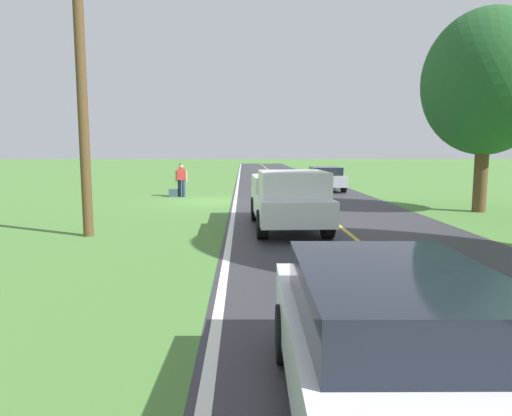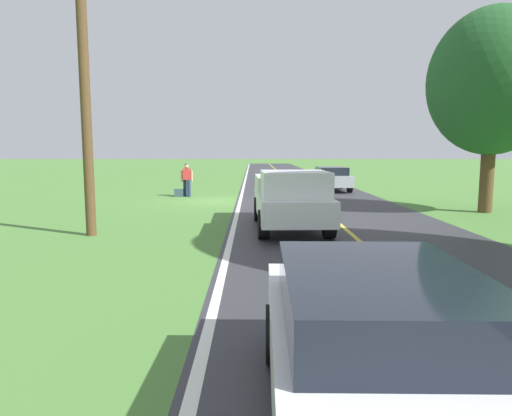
% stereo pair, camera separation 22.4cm
% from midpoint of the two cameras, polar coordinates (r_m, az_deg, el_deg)
% --- Properties ---
extents(ground_plane, '(200.00, 200.00, 0.00)m').
position_cam_midpoint_polar(ground_plane, '(21.70, -5.83, 0.83)').
color(ground_plane, '#4C7F38').
extents(road_surface, '(7.26, 120.00, 0.00)m').
position_cam_midpoint_polar(road_surface, '(21.85, 6.18, 0.87)').
color(road_surface, '#333338').
rests_on(road_surface, ground).
extents(lane_edge_line, '(0.16, 117.60, 0.00)m').
position_cam_midpoint_polar(lane_edge_line, '(21.65, -2.91, 0.85)').
color(lane_edge_line, silver).
rests_on(lane_edge_line, ground).
extents(lane_centre_line, '(0.14, 117.60, 0.00)m').
position_cam_midpoint_polar(lane_centre_line, '(21.85, 6.18, 0.88)').
color(lane_centre_line, gold).
rests_on(lane_centre_line, ground).
extents(hitchhiker_walking, '(0.62, 0.51, 1.75)m').
position_cam_midpoint_polar(hitchhiker_walking, '(24.02, -9.56, 3.73)').
color(hitchhiker_walking, navy).
rests_on(hitchhiker_walking, ground).
extents(suitcase_carried, '(0.47, 0.23, 0.41)m').
position_cam_midpoint_polar(suitcase_carried, '(24.03, -10.53, 1.85)').
color(suitcase_carried, '#384C56').
rests_on(suitcase_carried, ground).
extents(pickup_truck_passing, '(2.22, 5.46, 1.82)m').
position_cam_midpoint_polar(pickup_truck_passing, '(13.91, 3.62, 1.25)').
color(pickup_truck_passing, silver).
rests_on(pickup_truck_passing, ground).
extents(tree_far_side_near, '(4.78, 4.78, 7.71)m').
position_cam_midpoint_polar(tree_far_side_near, '(19.99, 26.48, 13.78)').
color(tree_far_side_near, brown).
rests_on(tree_far_side_near, ground).
extents(sedan_near_oncoming, '(1.93, 4.40, 1.41)m').
position_cam_midpoint_polar(sedan_near_oncoming, '(27.71, 8.35, 3.74)').
color(sedan_near_oncoming, '#B2B7C1').
rests_on(sedan_near_oncoming, ground).
extents(sedan_ahead_same_lane, '(2.01, 4.44, 1.41)m').
position_cam_midpoint_polar(sedan_ahead_same_lane, '(4.17, 15.85, -16.56)').
color(sedan_ahead_same_lane, silver).
rests_on(sedan_ahead_same_lane, ground).
extents(utility_pole_roadside, '(0.28, 0.28, 8.50)m').
position_cam_midpoint_polar(utility_pole_roadside, '(13.74, -21.36, 14.43)').
color(utility_pole_roadside, brown).
rests_on(utility_pole_roadside, ground).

